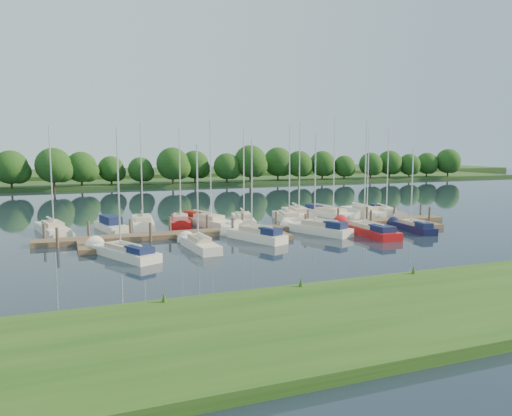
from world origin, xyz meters
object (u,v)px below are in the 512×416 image
object	(u,v)px
sailboat_n_0	(53,231)
sailboat_s_2	(255,236)
sailboat_n_5	(244,222)
motorboat	(112,227)
dock	(268,230)

from	to	relation	value
sailboat_n_0	sailboat_s_2	distance (m)	18.53
sailboat_n_5	motorboat	bearing A→B (deg)	9.55
sailboat_n_0	motorboat	distance (m)	5.09
sailboat_s_2	motorboat	bearing A→B (deg)	115.63
sailboat_n_5	sailboat_s_2	distance (m)	8.68
sailboat_n_0	sailboat_n_5	size ratio (longest dim) A/B	0.99
dock	sailboat_s_2	bearing A→B (deg)	-126.91
motorboat	sailboat_s_2	size ratio (longest dim) A/B	0.66
sailboat_n_0	sailboat_s_2	world-z (taller)	sailboat_n_0
sailboat_n_5	sailboat_n_0	bearing A→B (deg)	10.06
sailboat_n_0	sailboat_n_5	distance (m)	17.92
dock	sailboat_n_0	xyz separation A→B (m)	(-18.38, 6.24, 0.08)
motorboat	sailboat_n_5	distance (m)	12.83
dock	motorboat	world-z (taller)	motorboat
motorboat	sailboat_s_2	distance (m)	14.28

